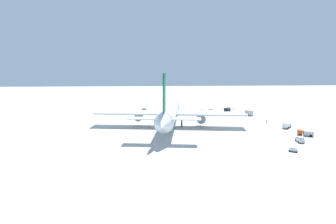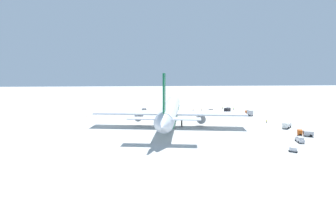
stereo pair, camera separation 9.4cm
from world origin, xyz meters
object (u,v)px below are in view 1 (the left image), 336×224
ground_worker_2 (233,109)px  traffic_cone_2 (98,112)px  traffic_cone_1 (86,116)px  baggage_cart_1 (211,109)px  ground_worker_4 (228,112)px  service_van (300,139)px  traffic_cone_0 (92,115)px  airliner (170,111)px  service_truck_2 (287,125)px  service_truck_1 (227,110)px  ground_worker_5 (223,108)px  ground_worker_3 (266,121)px  baggage_cart_2 (293,149)px  baggage_cart_0 (144,109)px  service_truck_3 (305,133)px  ground_worker_0 (193,110)px  ground_worker_1 (202,109)px  service_truck_0 (249,112)px

ground_worker_2 → traffic_cone_2: bearing=92.2°
traffic_cone_1 → baggage_cart_1: bearing=-73.5°
ground_worker_4 → traffic_cone_1: ground_worker_4 is taller
service_van → traffic_cone_0: 106.73m
airliner → service_truck_2: airliner is taller
service_truck_2 → service_van: service_truck_2 is taller
service_truck_1 → ground_worker_5: size_ratio=3.82×
airliner → ground_worker_3: size_ratio=47.19×
ground_worker_2 → ground_worker_3: bearing=-177.2°
ground_worker_2 → traffic_cone_0: ground_worker_2 is taller
baggage_cart_2 → traffic_cone_2: 114.68m
ground_worker_2 → ground_worker_3: (-43.96, -2.17, 0.02)m
baggage_cart_0 → service_van: bearing=-145.4°
service_truck_3 → ground_worker_2: bearing=5.0°
ground_worker_4 → traffic_cone_0: ground_worker_4 is taller
baggage_cart_0 → ground_worker_0: ground_worker_0 is taller
ground_worker_1 → traffic_cone_2: bearing=90.4°
baggage_cart_1 → traffic_cone_0: size_ratio=5.80×
service_truck_1 → baggage_cart_0: bearing=76.3°
baggage_cart_1 → ground_worker_3: (-45.78, -16.78, 0.56)m
service_truck_2 → traffic_cone_1: service_truck_2 is taller
ground_worker_3 → ground_worker_5: ground_worker_5 is taller
ground_worker_1 → service_van: bearing=-164.9°
baggage_cart_1 → traffic_cone_2: bearing=94.2°
ground_worker_1 → baggage_cart_1: bearing=-55.1°
service_truck_0 → service_truck_1: bearing=33.5°
ground_worker_0 → ground_worker_2: ground_worker_0 is taller
traffic_cone_1 → traffic_cone_2: same height
service_van → ground_worker_1: bearing=15.1°
service_truck_3 → service_van: bearing=140.0°
service_van → baggage_cart_0: 99.91m
service_truck_2 → ground_worker_4: 42.12m
service_truck_0 → traffic_cone_2: (18.22, 87.76, -1.35)m
ground_worker_2 → traffic_cone_0: bearing=99.8°
service_truck_3 → baggage_cart_0: bearing=40.9°
service_truck_0 → baggage_cart_2: service_truck_0 is taller
service_truck_1 → traffic_cone_0: service_truck_1 is taller
ground_worker_3 → traffic_cone_1: 94.05m
service_truck_2 → ground_worker_0: service_truck_2 is taller
service_truck_1 → service_van: size_ratio=1.38×
service_truck_0 → ground_worker_1: bearing=51.4°
service_truck_2 → traffic_cone_2: (51.85, 91.95, -1.08)m
ground_worker_0 → ground_worker_1: 6.63m
traffic_cone_0 → ground_worker_1: bearing=-79.5°
service_truck_2 → baggage_cart_2: service_truck_2 is taller
ground_worker_0 → ground_worker_3: 48.48m
service_truck_0 → ground_worker_0: bearing=61.4°
service_truck_0 → ground_worker_5: (24.50, 8.49, -0.73)m
service_truck_0 → ground_worker_3: bearing=-179.8°
airliner → baggage_cart_2: airliner is taller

